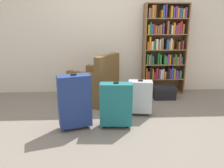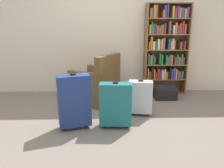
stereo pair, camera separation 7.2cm
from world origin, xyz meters
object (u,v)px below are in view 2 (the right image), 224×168
at_px(suitcase_teal, 115,104).
at_px(bookshelf, 166,47).
at_px(mug, 126,101).
at_px(armchair, 97,85).
at_px(storage_box, 165,92).
at_px(suitcase_navy_blue, 74,101).
at_px(suitcase_silver, 140,97).

bearing_deg(suitcase_teal, bookshelf, 55.85).
relative_size(bookshelf, mug, 15.08).
xyz_separation_m(armchair, suitcase_teal, (0.30, -1.09, 0.03)).
xyz_separation_m(storage_box, suitcase_navy_blue, (-1.59, -1.22, 0.28)).
xyz_separation_m(bookshelf, suitcase_silver, (-0.68, -1.17, -0.66)).
distance_m(mug, suitcase_teal, 1.03).
bearing_deg(suitcase_silver, suitcase_teal, -133.05).
height_order(storage_box, suitcase_navy_blue, suitcase_navy_blue).
bearing_deg(suitcase_teal, storage_box, 49.82).
bearing_deg(storage_box, armchair, -174.55).
xyz_separation_m(bookshelf, suitcase_navy_blue, (-1.66, -1.62, -0.55)).
relative_size(bookshelf, armchair, 1.88).
xyz_separation_m(storage_box, suitcase_teal, (-1.03, -1.22, 0.22)).
bearing_deg(armchair, mug, -13.92).
relative_size(storage_box, suitcase_silver, 0.73).
bearing_deg(bookshelf, storage_box, -99.65).
xyz_separation_m(bookshelf, mug, (-0.86, -0.65, -0.91)).
height_order(mug, storage_box, storage_box).
bearing_deg(suitcase_silver, suitcase_navy_blue, -155.23).
relative_size(mug, suitcase_silver, 0.21).
distance_m(suitcase_teal, suitcase_navy_blue, 0.57).
bearing_deg(bookshelf, suitcase_teal, -124.15).
height_order(bookshelf, suitcase_silver, bookshelf).
relative_size(bookshelf, suitcase_teal, 2.72).
bearing_deg(suitcase_navy_blue, mug, 50.47).
height_order(suitcase_teal, suitcase_navy_blue, suitcase_navy_blue).
bearing_deg(storage_box, suitcase_silver, -128.40).
bearing_deg(suitcase_silver, storage_box, 51.60).
relative_size(bookshelf, suitcase_navy_blue, 2.30).
bearing_deg(mug, suitcase_navy_blue, -129.53).
bearing_deg(mug, armchair, 166.08).
xyz_separation_m(armchair, suitcase_navy_blue, (-0.27, -1.10, 0.09)).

